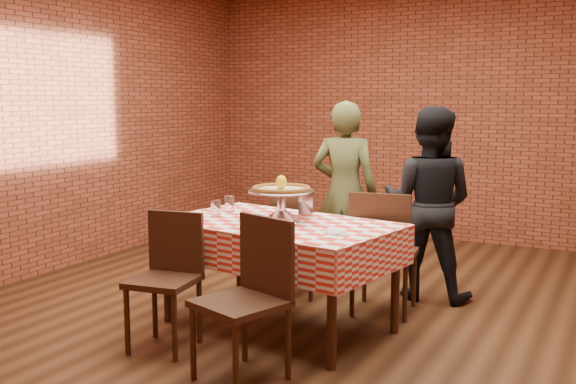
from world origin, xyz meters
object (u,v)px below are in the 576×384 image
object	(u,v)px
diner_olive	(345,192)
diner_black	(428,203)
water_glass_right	(229,204)
chair_far_right	(384,251)
chair_far_left	(302,242)
water_glass_left	(216,209)
condiment_caddy	(307,206)
chair_near_right	(240,301)
pizza_stand	(281,206)
chair_near_left	(163,283)
pizza	(281,190)
table	(278,275)

from	to	relation	value
diner_olive	diner_black	world-z (taller)	diner_olive
water_glass_right	chair_far_right	distance (m)	1.22
chair_far_left	chair_far_right	size ratio (longest dim) A/B	0.93
water_glass_left	diner_black	xyz separation A→B (m)	(1.22, 1.22, -0.05)
diner_olive	condiment_caddy	bearing A→B (deg)	87.81
water_glass_right	chair_near_right	xyz separation A→B (m)	(0.75, -1.07, -0.35)
pizza_stand	chair_far_left	bearing A→B (deg)	105.80
chair_near_left	chair_far_right	world-z (taller)	chair_far_right
condiment_caddy	chair_far_right	world-z (taller)	chair_far_right
water_glass_right	diner_olive	distance (m)	1.24
pizza	diner_olive	bearing A→B (deg)	93.16
table	chair_near_right	bearing A→B (deg)	-75.65
chair_far_left	condiment_caddy	bearing A→B (deg)	121.36
water_glass_right	chair_far_left	size ratio (longest dim) A/B	0.14
pizza_stand	pizza	distance (m)	0.11
condiment_caddy	pizza_stand	bearing A→B (deg)	-114.76
pizza_stand	diner_black	bearing A→B (deg)	57.93
table	pizza_stand	bearing A→B (deg)	80.59
chair_near_left	diner_olive	size ratio (longest dim) A/B	0.55
pizza	chair_far_left	world-z (taller)	pizza
pizza	water_glass_left	distance (m)	0.53
table	water_glass_left	bearing A→B (deg)	-176.15
diner_black	condiment_caddy	bearing A→B (deg)	50.45
chair_near_left	water_glass_left	bearing A→B (deg)	84.74
table	water_glass_left	world-z (taller)	water_glass_left
chair_far_left	diner_black	distance (m)	1.07
chair_near_left	condiment_caddy	bearing A→B (deg)	53.47
water_glass_left	chair_near_left	bearing A→B (deg)	-86.96
pizza_stand	diner_black	xyz separation A→B (m)	(0.72, 1.15, -0.09)
pizza_stand	condiment_caddy	size ratio (longest dim) A/B	3.18
table	chair_near_left	bearing A→B (deg)	-123.14
water_glass_right	chair_near_left	xyz separation A→B (m)	(0.06, -0.90, -0.38)
table	pizza	size ratio (longest dim) A/B	3.80
condiment_caddy	chair_far_right	xyz separation A→B (m)	(0.47, 0.38, -0.37)
pizza_stand	water_glass_left	world-z (taller)	pizza_stand
water_glass_left	chair_far_left	world-z (taller)	water_glass_left
pizza	diner_black	size ratio (longest dim) A/B	0.27
pizza_stand	chair_far_right	distance (m)	0.92
condiment_caddy	chair_near_right	distance (m)	1.24
pizza_stand	pizza	world-z (taller)	pizza
table	water_glass_right	world-z (taller)	water_glass_right
pizza	chair_far_left	size ratio (longest dim) A/B	0.48
chair_far_right	diner_olive	world-z (taller)	diner_olive
chair_far_left	diner_olive	distance (m)	0.66
diner_black	chair_far_right	bearing A→B (deg)	66.89
chair_near_left	diner_olive	xyz separation A→B (m)	(0.39, 2.05, 0.36)
water_glass_left	chair_near_right	world-z (taller)	chair_near_right
water_glass_left	diner_black	world-z (taller)	diner_black
water_glass_left	water_glass_right	bearing A→B (deg)	97.37
pizza	chair_far_left	xyz separation A→B (m)	(-0.22, 0.78, -0.54)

